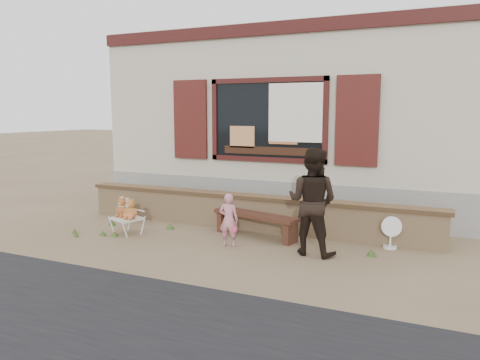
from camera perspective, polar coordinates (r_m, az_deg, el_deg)
The scene contains 12 objects.
ground at distance 8.10m, azimuth -1.77°, elevation -7.58°, with size 80.00×80.00×0.00m, color brown.
shopfront at distance 11.98m, azimuth 7.76°, elevation 7.18°, with size 8.04×5.13×4.00m.
brick_wall at distance 8.90m, azimuth 1.07°, elevation -3.87°, with size 7.10×0.36×0.67m.
bench at distance 8.36m, azimuth 1.91°, elevation -4.87°, with size 1.70×0.74×0.43m.
folding_chair at distance 8.81m, azimuth -13.60°, elevation -4.65°, with size 0.61×0.58×0.31m.
teddy_bear_left at distance 8.88m, azimuth -14.14°, elevation -3.17°, with size 0.27×0.23×0.36m, color brown, non-canonical shape.
teddy_bear_right at distance 8.65m, azimuth -13.14°, elevation -3.41°, with size 0.27×0.24×0.37m, color #9A5C2A, non-canonical shape.
child at distance 7.76m, azimuth -1.39°, elevation -4.88°, with size 0.33×0.21×0.89m, color pink.
adult at distance 7.34m, azimuth 8.80°, elevation -2.61°, with size 0.81×0.63×1.68m, color black.
fan_left at distance 9.85m, azimuth -13.51°, elevation -3.49°, with size 0.31×0.20×0.49m.
fan_right at distance 8.07m, azimuth 17.88°, elevation -6.06°, with size 0.35×0.23×0.54m.
grass_tufts at distance 8.70m, azimuth -10.26°, elevation -6.22°, with size 5.33×1.31×0.13m.
Camera 1 is at (3.44, -6.99, 2.21)m, focal length 35.00 mm.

